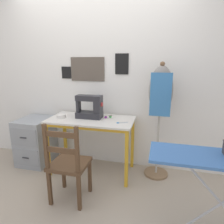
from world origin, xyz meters
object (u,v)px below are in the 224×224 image
Objects in this scene: filing_cabinet at (36,141)px; dress_form at (160,98)px; thread_spool_near_machine at (106,117)px; wooden_chair at (68,165)px; fabric_bowl at (61,116)px; thread_spool_mid_table at (110,117)px; sewing_machine at (91,107)px; scissors at (120,123)px.

filing_cabinet is 1.95m from dress_form.
wooden_chair is (-0.23, -0.72, -0.36)m from thread_spool_near_machine.
wooden_chair is (0.37, -0.59, -0.36)m from fabric_bowl.
fabric_bowl is at bearing -172.65° from dress_form.
wooden_chair is at bearing -110.68° from thread_spool_mid_table.
thread_spool_mid_table is 0.71m from dress_form.
sewing_machine is at bearing 12.85° from fabric_bowl.
scissors is 3.43× the size of thread_spool_mid_table.
scissors is at bearing 49.96° from wooden_chair.
sewing_machine is 0.92m from dress_form.
dress_form is (1.30, 0.17, 0.28)m from fabric_bowl.
thread_spool_mid_table is at bearing 28.85° from thread_spool_near_machine.
thread_spool_mid_table is 0.88m from wooden_chair.
wooden_chair reaches higher than thread_spool_near_machine.
filing_cabinet is at bearing -177.28° from thread_spool_mid_table.
thread_spool_near_machine is 0.76m from dress_form.
dress_form is (1.81, 0.07, 0.73)m from filing_cabinet.
scissors is 3.20× the size of thread_spool_near_machine.
scissors is 0.29m from thread_spool_near_machine.
fabric_bowl is at bearing 177.19° from scissors.
fabric_bowl is at bearing 122.18° from wooden_chair.
sewing_machine reaches higher than fabric_bowl.
thread_spool_near_machine is 0.83m from wooden_chair.
thread_spool_mid_table is 0.05× the size of wooden_chair.
thread_spool_near_machine reaches higher than scissors.
dress_form is at bearing 2.13° from filing_cabinet.
scissors is 0.80m from wooden_chair.
thread_spool_near_machine is at bearing 9.51° from sewing_machine.
fabric_bowl is at bearing -167.15° from sewing_machine.
filing_cabinet is 0.46× the size of dress_form.
thread_spool_mid_table is at bearing 14.22° from sewing_machine.
filing_cabinet is at bearing -177.87° from dress_form.
dress_form reaches higher than thread_spool_mid_table.
sewing_machine is at bearing -165.78° from thread_spool_mid_table.
wooden_chair reaches higher than thread_spool_mid_table.
scissors is at bearing -16.85° from sewing_machine.
sewing_machine reaches higher than thread_spool_mid_table.
thread_spool_near_machine is at bearing 11.75° from fabric_bowl.
sewing_machine is at bearing -175.13° from dress_form.
fabric_bowl is 0.61m from thread_spool_near_machine.
thread_spool_mid_table is (0.06, 0.03, -0.00)m from thread_spool_near_machine.
sewing_machine reaches higher than thread_spool_near_machine.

